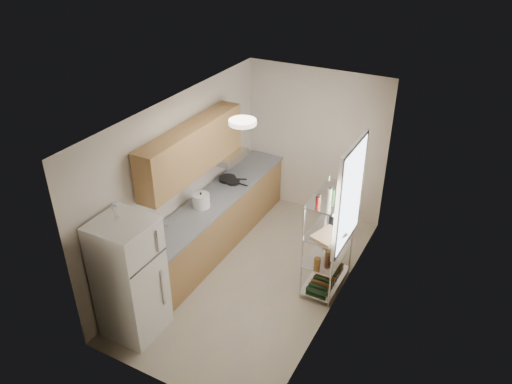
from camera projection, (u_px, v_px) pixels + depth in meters
room at (255, 201)px, 6.83m from camera, size 2.52×4.42×2.62m
counter_run at (217, 220)px, 7.96m from camera, size 0.63×3.51×0.90m
upper_cabinets at (192, 150)px, 7.08m from camera, size 0.33×2.20×0.72m
range_hood at (226, 155)px, 7.88m from camera, size 0.50×0.60×0.12m
window at (350, 195)px, 6.48m from camera, size 0.06×1.00×1.46m
bakers_rack at (330, 221)px, 6.75m from camera, size 0.45×0.90×1.73m
ceiling_dome at (243, 122)px, 5.97m from camera, size 0.34×0.34×0.05m
refrigerator at (130, 278)px, 6.16m from camera, size 0.68×0.68×1.65m
wine_glass_a at (115, 213)px, 5.74m from camera, size 0.07×0.07×0.19m
wine_glass_b at (116, 210)px, 5.78m from camera, size 0.07×0.07×0.21m
rice_cooker at (201, 201)px, 7.43m from camera, size 0.26×0.26×0.21m
frying_pan_large at (227, 179)px, 8.19m from camera, size 0.38×0.38×0.05m
frying_pan_small at (233, 182)px, 8.10m from camera, size 0.23×0.23×0.05m
cutting_board at (329, 236)px, 6.61m from camera, size 0.43×0.48×0.03m
espresso_machine at (338, 208)px, 6.99m from camera, size 0.16×0.23×0.26m
storage_bag at (328, 235)px, 7.29m from camera, size 0.10×0.13×0.15m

